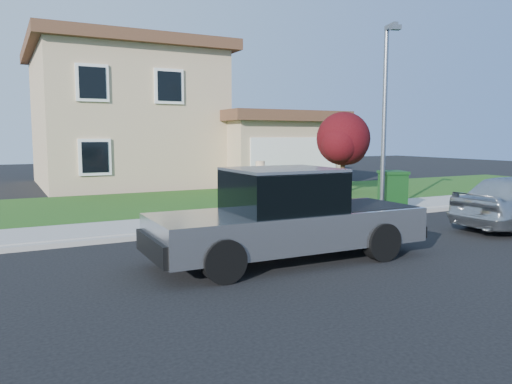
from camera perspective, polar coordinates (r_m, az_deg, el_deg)
ground at (r=10.74m, az=5.74°, el=-6.84°), size 80.00×80.00×0.00m
curb at (r=13.67m, az=2.61°, el=-3.70°), size 40.00×0.20×0.12m
sidewalk at (r=14.61m, az=0.46°, el=-2.98°), size 40.00×2.00×0.15m
lawn at (r=18.67m, az=-6.00°, el=-1.04°), size 40.00×7.00×0.10m
house at (r=26.11m, az=-11.81°, el=7.82°), size 14.00×11.30×6.85m
pickup_truck at (r=9.86m, az=3.59°, el=-2.94°), size 5.62×2.19×1.84m
woman at (r=12.11m, az=0.48°, el=-1.07°), size 0.73×0.62×1.86m
ornamental_tree at (r=21.03m, az=10.00°, el=5.73°), size 2.45×2.21×3.36m
trash_bin at (r=16.24m, az=15.35°, el=0.21°), size 1.00×1.06×1.22m
street_lamp at (r=15.36m, az=14.57°, el=9.03°), size 0.39×0.74×5.64m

